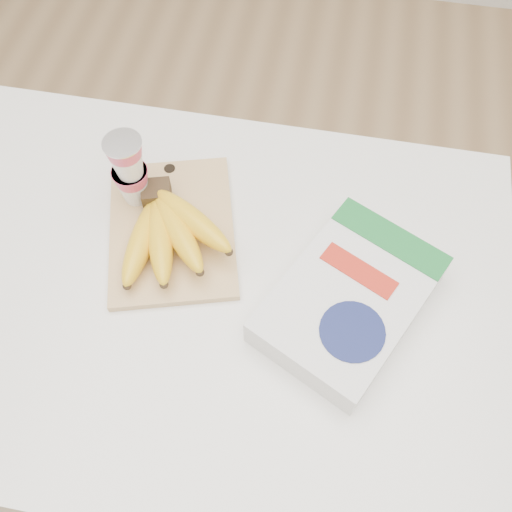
{
  "coord_description": "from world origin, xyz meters",
  "views": [
    {
      "loc": [
        0.21,
        -0.39,
        1.65
      ],
      "look_at": [
        0.13,
        0.05,
        0.87
      ],
      "focal_mm": 40.0,
      "sensor_mm": 36.0,
      "label": 1
    }
  ],
  "objects_px": {
    "bananas": "(167,230)",
    "cereal_box": "(349,299)",
    "table": "(195,366)",
    "cutting_board": "(172,229)",
    "yogurt_stack": "(129,169)"
  },
  "relations": [
    {
      "from": "table",
      "to": "yogurt_stack",
      "type": "bearing_deg",
      "value": 123.76
    },
    {
      "from": "cutting_board",
      "to": "bananas",
      "type": "height_order",
      "value": "bananas"
    },
    {
      "from": "cutting_board",
      "to": "cereal_box",
      "type": "relative_size",
      "value": 0.84
    },
    {
      "from": "yogurt_stack",
      "to": "cereal_box",
      "type": "distance_m",
      "value": 0.41
    },
    {
      "from": "table",
      "to": "cutting_board",
      "type": "height_order",
      "value": "cutting_board"
    },
    {
      "from": "yogurt_stack",
      "to": "bananas",
      "type": "bearing_deg",
      "value": -43.47
    },
    {
      "from": "bananas",
      "to": "yogurt_stack",
      "type": "distance_m",
      "value": 0.12
    },
    {
      "from": "yogurt_stack",
      "to": "table",
      "type": "bearing_deg",
      "value": -56.24
    },
    {
      "from": "cereal_box",
      "to": "cutting_board",
      "type": "bearing_deg",
      "value": -169.63
    },
    {
      "from": "table",
      "to": "bananas",
      "type": "bearing_deg",
      "value": 104.7
    },
    {
      "from": "table",
      "to": "cutting_board",
      "type": "bearing_deg",
      "value": 103.0
    },
    {
      "from": "bananas",
      "to": "cereal_box",
      "type": "bearing_deg",
      "value": -11.82
    },
    {
      "from": "table",
      "to": "bananas",
      "type": "xyz_separation_m",
      "value": [
        -0.02,
        0.07,
        0.46
      ]
    },
    {
      "from": "bananas",
      "to": "yogurt_stack",
      "type": "height_order",
      "value": "yogurt_stack"
    },
    {
      "from": "table",
      "to": "cutting_board",
      "type": "relative_size",
      "value": 3.9
    }
  ]
}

